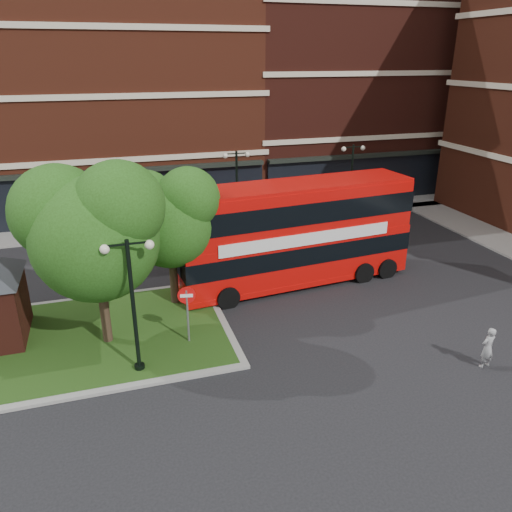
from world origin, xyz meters
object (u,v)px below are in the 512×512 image
object	(u,v)px
woman	(488,348)
car_white	(252,218)
bus	(295,227)
car_silver	(199,222)

from	to	relation	value
woman	car_white	distance (m)	17.99
bus	car_white	distance (m)	9.14
woman	car_white	bearing A→B (deg)	-86.97
woman	car_silver	bearing A→B (deg)	-76.51
bus	woman	distance (m)	9.89
bus	car_silver	size ratio (longest dim) A/B	2.84
bus	woman	world-z (taller)	bus
car_silver	car_white	size ratio (longest dim) A/B	1.10
car_silver	car_white	bearing A→B (deg)	-84.92
car_white	bus	bearing A→B (deg)	170.95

